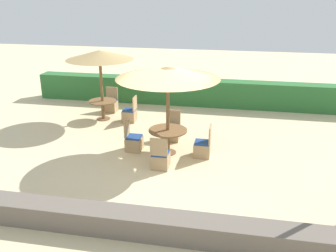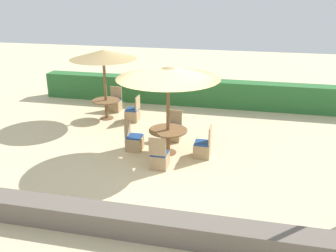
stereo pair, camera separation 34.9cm
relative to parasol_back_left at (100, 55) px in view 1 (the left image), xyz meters
The scene contains 13 objects.
ground_plane 4.95m from the parasol_back_left, 47.96° to the right, with size 40.00×40.00×0.00m, color beige.
hedge_row 4.22m from the parasol_back_left, 39.87° to the left, with size 13.00×0.70×1.05m, color #2D6B33.
stone_border 7.30m from the parasol_back_left, 65.29° to the right, with size 10.00×0.56×0.48m, color #6B6056.
parasol_back_left is the anchor object (origin of this frame).
round_table_back_left 1.80m from the parasol_back_left, 135.00° to the right, with size 1.00×1.00×0.70m.
patio_chair_back_left_north 2.27m from the parasol_back_left, 91.37° to the left, with size 0.46×0.46×0.93m.
patio_chair_back_left_east 2.32m from the parasol_back_left, ahead, with size 0.46×0.46×0.93m.
parasol_center 3.80m from the parasol_back_left, 40.63° to the right, with size 2.87×2.87×2.54m.
round_table_center 4.19m from the parasol_back_left, 40.63° to the right, with size 1.11×1.11×0.72m.
patio_chair_center_south 4.97m from the parasol_back_left, 50.40° to the right, with size 0.46×0.46×0.93m.
patio_chair_center_east 5.09m from the parasol_back_left, 32.71° to the right, with size 0.46×0.46×0.93m.
patio_chair_center_west 3.73m from the parasol_back_left, 53.25° to the right, with size 0.46×0.46×0.93m.
patio_chair_center_north 3.81m from the parasol_back_left, 27.37° to the right, with size 0.46×0.46×0.93m.
Camera 1 is at (1.86, -9.05, 4.57)m, focal length 40.00 mm.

